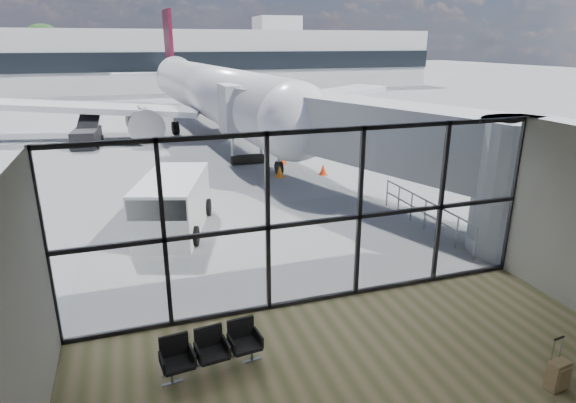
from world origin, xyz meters
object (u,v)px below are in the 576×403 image
seating_row (211,347)px  suitcase (558,375)px  airliner (208,91)px  belt_loader (87,136)px  service_van (172,204)px

seating_row → suitcase: bearing=-30.5°
seating_row → airliner: size_ratio=0.06×
airliner → belt_loader: airliner is taller
seating_row → airliner: 28.88m
seating_row → service_van: (0.02, 8.01, 0.49)m
airliner → belt_loader: 9.55m
service_van → seating_row: bearing=-72.8°
service_van → belt_loader: size_ratio=1.12×
suitcase → airliner: 31.24m
suitcase → airliner: (-1.48, 31.10, 2.58)m
suitcase → service_van: 12.40m
seating_row → service_van: service_van is taller
seating_row → airliner: airliner is taller
belt_loader → suitcase: bearing=-64.2°
airliner → service_van: airliner is taller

